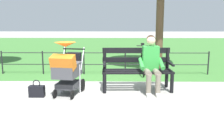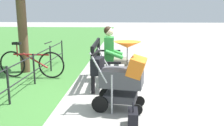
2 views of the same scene
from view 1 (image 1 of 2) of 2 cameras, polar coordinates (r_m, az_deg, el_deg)
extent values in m
plane|color=#9E9B93|center=(5.56, -2.56, -6.51)|extent=(60.00, 60.00, 0.00)
cube|color=#3D7533|center=(14.21, -0.48, 3.73)|extent=(40.00, 16.00, 0.01)
cube|color=black|center=(5.63, 5.87, -1.60)|extent=(1.60, 0.15, 0.04)
cube|color=black|center=(5.46, 6.09, -1.99)|extent=(1.60, 0.15, 0.04)
cube|color=black|center=(5.28, 6.33, -2.40)|extent=(1.60, 0.15, 0.04)
cube|color=black|center=(5.69, 5.79, 0.77)|extent=(1.60, 0.09, 0.12)
cube|color=black|center=(5.66, 5.83, 3.07)|extent=(1.60, 0.09, 0.12)
cylinder|color=black|center=(5.46, 14.16, -4.66)|extent=(0.08, 0.08, 0.45)
cylinder|color=black|center=(5.86, 13.06, -1.10)|extent=(0.08, 0.08, 0.95)
cube|color=black|center=(5.57, 13.81, -0.10)|extent=(0.07, 0.56, 0.04)
cylinder|color=black|center=(5.28, -1.83, -4.87)|extent=(0.08, 0.08, 0.45)
cylinder|color=black|center=(5.69, -1.77, -1.19)|extent=(0.08, 0.08, 0.95)
cube|color=black|center=(5.38, -1.82, -0.15)|extent=(0.07, 0.56, 0.04)
cylinder|color=slate|center=(5.30, 10.61, -2.26)|extent=(0.15, 0.40, 0.14)
cylinder|color=slate|center=(5.26, 8.48, -2.28)|extent=(0.15, 0.40, 0.14)
cylinder|color=slate|center=(5.16, 10.97, -5.28)|extent=(0.11, 0.11, 0.47)
cylinder|color=slate|center=(5.12, 8.77, -5.33)|extent=(0.11, 0.11, 0.47)
cube|color=silver|center=(5.14, 11.08, -7.67)|extent=(0.11, 0.22, 0.07)
cube|color=silver|center=(5.11, 8.87, -7.73)|extent=(0.11, 0.22, 0.07)
cube|color=green|center=(5.44, 9.22, 1.11)|extent=(0.37, 0.23, 0.56)
cylinder|color=green|center=(5.38, 11.72, -0.14)|extent=(0.10, 0.43, 0.23)
cylinder|color=green|center=(5.30, 7.07, -0.16)|extent=(0.10, 0.43, 0.23)
sphere|color=beige|center=(5.39, 9.34, 5.31)|extent=(0.20, 0.20, 0.20)
sphere|color=black|center=(5.42, 9.29, 5.66)|extent=(0.19, 0.19, 0.19)
cylinder|color=black|center=(5.50, -7.02, -5.23)|extent=(0.08, 0.28, 0.28)
cylinder|color=black|center=(5.65, -11.50, -4.95)|extent=(0.08, 0.28, 0.28)
cylinder|color=black|center=(4.98, -9.51, -7.54)|extent=(0.06, 0.18, 0.18)
cylinder|color=black|center=(5.12, -13.55, -7.20)|extent=(0.06, 0.18, 0.18)
cube|color=#38383D|center=(5.28, -10.40, -5.08)|extent=(0.50, 0.58, 0.12)
cylinder|color=silver|center=(5.27, -7.71, -3.85)|extent=(0.03, 0.03, 0.65)
cylinder|color=silver|center=(5.43, -12.35, -3.59)|extent=(0.03, 0.03, 0.65)
cube|color=#47474C|center=(5.19, -10.60, -1.62)|extent=(0.57, 0.75, 0.28)
cube|color=orange|center=(4.93, -11.66, 0.10)|extent=(0.52, 0.38, 0.33)
cylinder|color=black|center=(5.53, -9.12, 3.35)|extent=(0.52, 0.11, 0.03)
cylinder|color=silver|center=(5.39, -7.10, 1.09)|extent=(0.07, 0.30, 0.49)
cylinder|color=silver|center=(5.55, -11.65, 1.21)|extent=(0.07, 0.30, 0.49)
cone|color=orange|center=(5.03, -11.12, 4.35)|extent=(0.51, 0.51, 0.10)
cylinder|color=black|center=(5.05, -11.05, 2.31)|extent=(0.01, 0.01, 0.30)
cube|color=black|center=(5.54, -9.12, 1.07)|extent=(0.34, 0.21, 0.28)
cube|color=black|center=(5.29, -17.56, -6.48)|extent=(0.32, 0.14, 0.24)
torus|color=black|center=(5.25, -17.66, -4.70)|extent=(0.16, 0.02, 0.16)
cylinder|color=black|center=(7.60, 22.11, -0.02)|extent=(0.04, 0.04, 0.70)
cylinder|color=black|center=(7.24, 12.98, 0.01)|extent=(0.04, 0.04, 0.70)
cylinder|color=black|center=(7.08, 3.19, 0.03)|extent=(0.04, 0.04, 0.70)
cylinder|color=black|center=(7.14, -6.74, 0.06)|extent=(0.04, 0.04, 0.70)
cylinder|color=black|center=(7.40, -16.24, 0.08)|extent=(0.04, 0.04, 0.70)
cylinder|color=black|center=(7.85, -24.87, 0.10)|extent=(0.04, 0.04, 0.70)
cylinder|color=black|center=(7.04, -1.81, 2.45)|extent=(6.16, 0.02, 0.02)
cylinder|color=black|center=(7.09, -1.80, -0.35)|extent=(6.16, 0.02, 0.02)
cylinder|color=brown|center=(7.76, 11.35, 8.83)|extent=(0.24, 0.24, 2.88)
torus|color=black|center=(6.90, 7.67, -0.48)|extent=(0.07, 0.66, 0.66)
torus|color=black|center=(7.88, 7.20, 0.86)|extent=(0.07, 0.66, 0.66)
cylinder|color=maroon|center=(7.35, 7.46, 2.15)|extent=(0.09, 0.90, 0.04)
cylinder|color=maroon|center=(7.28, 7.48, 0.87)|extent=(0.07, 0.63, 0.38)
cylinder|color=maroon|center=(7.69, 7.32, 3.25)|extent=(0.03, 0.03, 0.30)
cube|color=black|center=(7.67, 7.35, 4.51)|extent=(0.11, 0.21, 0.06)
cylinder|color=black|center=(6.87, 7.75, 4.11)|extent=(0.44, 0.05, 0.02)
camera|label=2|loc=(6.98, -44.87, 7.59)|focal=39.51mm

